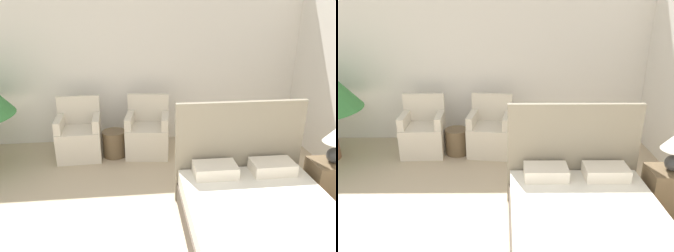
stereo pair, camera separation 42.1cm
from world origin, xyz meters
TOP-DOWN VIEW (x-y plane):
  - wall_back at (0.00, 4.16)m, footprint 10.00×0.06m
  - bed at (1.40, 1.25)m, footprint 1.54×1.98m
  - armchair_near_window_left at (-0.68, 3.50)m, footprint 0.67×0.59m
  - armchair_near_window_right at (0.38, 3.50)m, footprint 0.72×0.64m
  - nightstand at (2.46, 1.89)m, footprint 0.47×0.38m
  - side_table at (-0.16, 3.48)m, footprint 0.36×0.36m

SIDE VIEW (x-z plane):
  - side_table at x=-0.16m, z-range 0.00..0.41m
  - bed at x=1.40m, z-range -0.36..0.89m
  - nightstand at x=2.46m, z-range 0.00..0.56m
  - armchair_near_window_left at x=-0.68m, z-range -0.16..0.77m
  - armchair_near_window_right at x=0.38m, z-range -0.16..0.77m
  - wall_back at x=0.00m, z-range 0.00..2.90m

